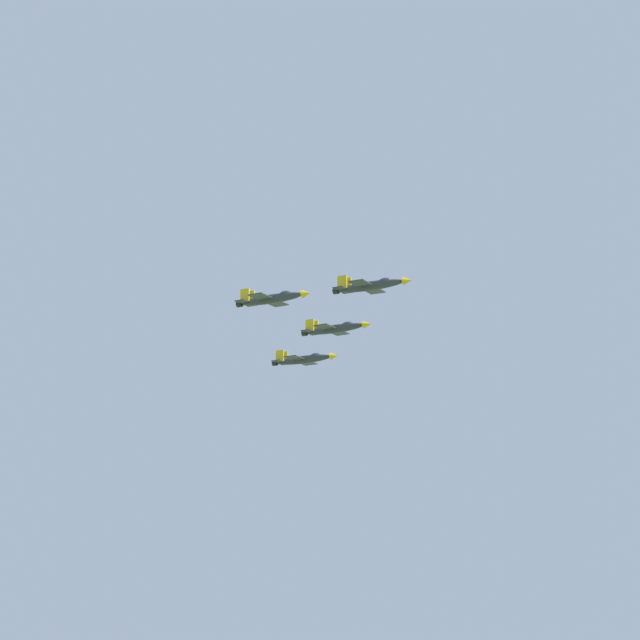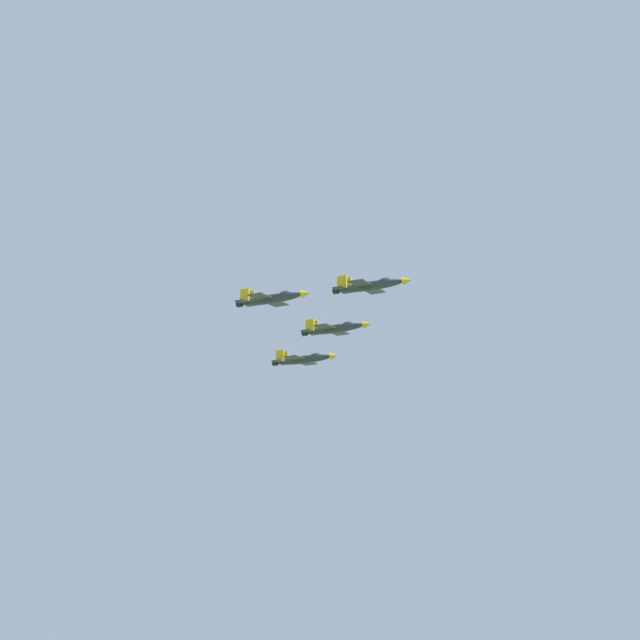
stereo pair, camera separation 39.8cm
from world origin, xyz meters
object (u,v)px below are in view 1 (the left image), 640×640
at_px(jet_right_wingman, 272,299).
at_px(jet_left_outer, 304,359).
at_px(jet_lead, 371,286).
at_px(jet_left_wingman, 335,329).

distance_m(jet_right_wingman, jet_left_outer, 44.98).
bearing_deg(jet_lead, jet_left_wingman, 138.70).
relative_size(jet_left_wingman, jet_right_wingman, 1.00).
xyz_separation_m(jet_left_wingman, jet_right_wingman, (-20.45, -18.90, 0.47)).
xyz_separation_m(jet_left_wingman, jet_left_outer, (-0.89, 21.48, -2.76)).
distance_m(jet_left_wingman, jet_right_wingman, 27.85).
height_order(jet_left_wingman, jet_right_wingman, jet_right_wingman).
bearing_deg(jet_left_wingman, jet_left_outer, 140.64).
distance_m(jet_left_wingman, jet_left_outer, 21.67).
height_order(jet_lead, jet_left_outer, jet_lead).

